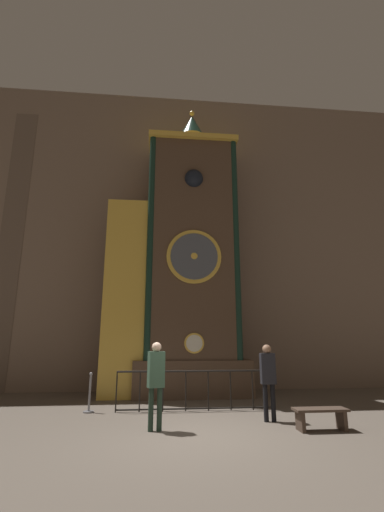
{
  "coord_description": "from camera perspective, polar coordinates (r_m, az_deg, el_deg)",
  "views": [
    {
      "loc": [
        -0.76,
        -7.41,
        1.87
      ],
      "look_at": [
        0.44,
        4.86,
        4.87
      ],
      "focal_mm": 24.0,
      "sensor_mm": 36.0,
      "label": 1
    }
  ],
  "objects": [
    {
      "name": "visitor_near",
      "position": [
        7.86,
        -6.03,
        -19.32
      ],
      "size": [
        0.39,
        0.31,
        1.8
      ],
      "rotation": [
        0.0,
        0.0,
        0.28
      ],
      "color": "#213427",
      "rests_on": "ground_plane"
    },
    {
      "name": "cathedral_back_wall",
      "position": [
        14.44,
        -2.66,
        4.2
      ],
      "size": [
        24.0,
        0.32,
        12.62
      ],
      "color": "#7A6656",
      "rests_on": "ground_plane"
    },
    {
      "name": "stanchion_post",
      "position": [
        10.16,
        -16.74,
        -21.9
      ],
      "size": [
        0.28,
        0.28,
        1.0
      ],
      "color": "gray",
      "rests_on": "ground_plane"
    },
    {
      "name": "ground_plane",
      "position": [
        7.68,
        0.31,
        -27.78
      ],
      "size": [
        28.0,
        28.0,
        0.0
      ],
      "primitive_type": "plane",
      "color": "brown"
    },
    {
      "name": "visitor_bench",
      "position": [
        8.44,
        20.65,
        -23.55
      ],
      "size": [
        1.14,
        0.4,
        0.44
      ],
      "color": "#423328",
      "rests_on": "ground_plane"
    },
    {
      "name": "railing_fence",
      "position": [
        9.95,
        0.85,
        -21.15
      ],
      "size": [
        4.35,
        0.05,
        1.04
      ],
      "color": "black",
      "rests_on": "ground_plane"
    },
    {
      "name": "clock_tower",
      "position": [
        12.57,
        -2.08,
        -1.27
      ],
      "size": [
        5.06,
        1.8,
        11.05
      ],
      "color": "brown",
      "rests_on": "ground_plane"
    },
    {
      "name": "visitor_far",
      "position": [
        8.86,
        12.55,
        -18.69
      ],
      "size": [
        0.35,
        0.24,
        1.74
      ],
      "rotation": [
        0.0,
        0.0,
        -0.06
      ],
      "color": "black",
      "rests_on": "ground_plane"
    }
  ]
}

